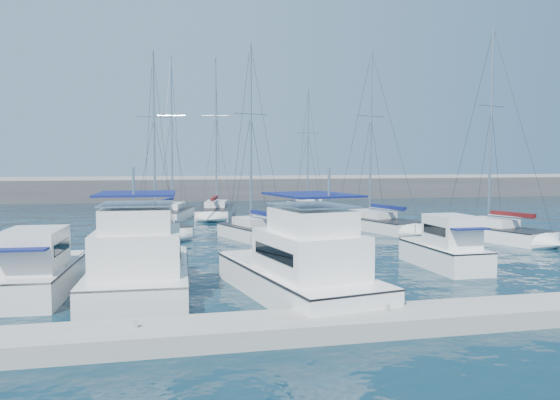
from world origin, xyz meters
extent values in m
plane|color=black|center=(0.00, 0.00, 0.00)|extent=(220.00, 220.00, 0.00)
cube|color=#424244|center=(0.00, 52.00, 1.00)|extent=(160.00, 6.00, 4.00)
cube|color=gray|center=(0.00, 52.00, 3.20)|extent=(160.00, 1.20, 0.50)
cube|color=gray|center=(0.00, -11.00, 0.30)|extent=(40.00, 2.20, 0.60)
cylinder|color=silver|center=(-8.00, -11.00, 0.72)|extent=(0.16, 0.16, 0.25)
cylinder|color=silver|center=(0.00, -11.00, 0.72)|extent=(0.16, 0.16, 0.25)
cube|color=silver|center=(-12.14, -3.25, 0.40)|extent=(2.96, 7.16, 1.60)
cube|color=#262628|center=(-12.14, -3.25, 1.15)|extent=(3.01, 7.16, 0.08)
cube|color=silver|center=(-12.19, -4.11, 2.00)|extent=(2.35, 3.38, 1.60)
cube|color=black|center=(-12.19, -4.11, 2.08)|extent=(2.36, 2.73, 0.45)
cube|color=#0D154C|center=(-12.27, -5.39, 2.30)|extent=(2.16, 2.26, 0.07)
cube|color=silver|center=(-8.06, -4.01, 0.40)|extent=(4.25, 9.24, 1.60)
cube|color=#262628|center=(-8.06, -4.01, 1.15)|extent=(4.33, 9.24, 0.08)
cube|color=silver|center=(-8.11, -5.11, 2.00)|extent=(3.47, 4.34, 1.60)
cube|color=black|center=(-8.11, -5.11, 2.08)|extent=(3.50, 3.50, 0.45)
cube|color=silver|center=(-8.12, -5.31, 3.25)|extent=(2.76, 3.05, 0.90)
cube|color=#0D154C|center=(-8.12, -5.31, 4.25)|extent=(3.10, 3.49, 0.08)
cube|color=white|center=(-1.84, -6.10, 0.40)|extent=(5.31, 10.19, 1.60)
cube|color=#262628|center=(-1.84, -6.10, 1.15)|extent=(5.38, 10.20, 0.08)
cube|color=white|center=(-1.62, -7.26, 2.00)|extent=(3.81, 4.98, 1.60)
cube|color=black|center=(-1.62, -7.26, 2.08)|extent=(3.70, 4.11, 0.45)
cube|color=white|center=(-1.58, -7.46, 3.25)|extent=(2.96, 3.54, 0.90)
cube|color=#0D154C|center=(-1.58, -7.46, 4.25)|extent=(3.34, 4.04, 0.08)
cube|color=white|center=(7.19, -1.79, 0.40)|extent=(2.39, 5.77, 1.60)
cube|color=#262628|center=(7.19, -1.79, 1.15)|extent=(2.44, 5.77, 0.08)
cube|color=white|center=(7.21, -2.49, 2.00)|extent=(1.99, 2.69, 1.60)
cube|color=black|center=(7.21, -2.49, 2.08)|extent=(2.02, 2.16, 0.45)
cube|color=#0D154C|center=(7.23, -3.54, 2.30)|extent=(1.86, 1.78, 0.07)
cube|color=silver|center=(-7.35, 14.63, 0.30)|extent=(4.76, 8.45, 1.30)
cube|color=#262628|center=(-7.35, 14.63, 0.93)|extent=(4.81, 8.46, 0.06)
cube|color=silver|center=(-7.46, 15.12, 1.25)|extent=(2.70, 3.84, 0.55)
cylinder|color=silver|center=(-7.53, 15.41, 7.67)|extent=(0.18, 0.18, 12.44)
cylinder|color=silver|center=(-7.07, 13.47, 1.80)|extent=(1.04, 3.91, 0.12)
cube|color=#440D0F|center=(-7.05, 13.37, 1.95)|extent=(1.17, 3.57, 0.28)
cube|color=silver|center=(-0.60, 10.44, 0.30)|extent=(4.84, 7.15, 1.30)
cube|color=#262628|center=(-0.60, 10.44, 0.93)|extent=(4.89, 7.17, 0.06)
cube|color=silver|center=(-0.73, 10.83, 1.25)|extent=(2.70, 3.32, 0.55)
cylinder|color=silver|center=(-0.81, 11.06, 7.65)|extent=(0.18, 0.18, 12.41)
cylinder|color=silver|center=(-0.29, 9.51, 1.80)|extent=(1.16, 3.15, 0.12)
cube|color=#0D154C|center=(-0.25, 9.41, 1.95)|extent=(1.27, 2.91, 0.28)
cube|color=silver|center=(9.95, 13.82, 0.30)|extent=(5.41, 9.24, 1.30)
cube|color=#262628|center=(9.95, 13.82, 0.93)|extent=(5.47, 9.26, 0.06)
cube|color=silver|center=(9.80, 14.34, 1.25)|extent=(3.00, 4.23, 0.55)
cylinder|color=silver|center=(9.71, 14.65, 7.93)|extent=(0.18, 0.18, 12.95)
cylinder|color=silver|center=(10.32, 12.56, 1.80)|extent=(1.33, 4.22, 0.12)
cube|color=#0D154C|center=(10.34, 12.46, 1.95)|extent=(1.43, 3.87, 0.28)
cube|color=white|center=(15.83, 6.29, 0.30)|extent=(5.14, 7.91, 1.30)
cube|color=#262628|center=(15.83, 6.29, 0.93)|extent=(5.19, 7.93, 0.06)
cube|color=white|center=(15.68, 6.73, 1.25)|extent=(2.85, 3.66, 0.55)
cylinder|color=silver|center=(15.60, 6.99, 8.09)|extent=(0.18, 0.18, 13.28)
cylinder|color=silver|center=(16.17, 5.25, 1.80)|extent=(1.26, 3.52, 0.12)
cube|color=#440D0F|center=(16.20, 5.15, 1.95)|extent=(1.36, 3.25, 0.28)
cube|color=white|center=(-6.14, 25.64, 0.30)|extent=(4.99, 8.99, 1.30)
cube|color=#262628|center=(-6.14, 25.64, 0.93)|extent=(5.05, 9.01, 0.06)
cube|color=white|center=(-6.01, 26.16, 1.25)|extent=(2.80, 4.09, 0.55)
cylinder|color=silver|center=(-5.93, 26.47, 8.53)|extent=(0.18, 0.18, 14.16)
cylinder|color=silver|center=(-6.45, 24.40, 1.80)|extent=(1.16, 4.16, 0.12)
cube|color=#0D154C|center=(-6.48, 24.31, 1.95)|extent=(1.28, 3.80, 0.28)
cube|color=silver|center=(-1.65, 27.51, 0.30)|extent=(4.84, 9.86, 1.30)
cube|color=#262628|center=(-1.65, 27.51, 0.93)|extent=(4.90, 9.87, 0.06)
cube|color=silver|center=(-1.53, 28.09, 1.25)|extent=(2.76, 4.44, 0.55)
cylinder|color=silver|center=(-1.47, 28.43, 8.73)|extent=(0.18, 0.18, 14.57)
cylinder|color=silver|center=(-1.92, 26.12, 1.80)|extent=(1.02, 4.66, 0.12)
cube|color=#440D0F|center=(-1.94, 26.02, 1.95)|extent=(1.15, 4.24, 0.28)
cube|color=white|center=(9.53, 32.17, 0.30)|extent=(3.46, 8.17, 1.30)
cube|color=#262628|center=(9.53, 32.17, 0.93)|extent=(3.52, 8.17, 0.06)
cube|color=white|center=(9.50, 32.67, 1.25)|extent=(2.15, 3.61, 0.55)
cylinder|color=silver|center=(9.48, 32.97, 7.59)|extent=(0.18, 0.18, 12.27)
cylinder|color=silver|center=(9.60, 30.97, 1.80)|extent=(0.35, 4.00, 0.12)
cube|color=#0D154C|center=(9.60, 30.87, 1.95)|extent=(0.56, 3.62, 0.28)
camera|label=1|loc=(-7.28, -27.36, 5.49)|focal=35.00mm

